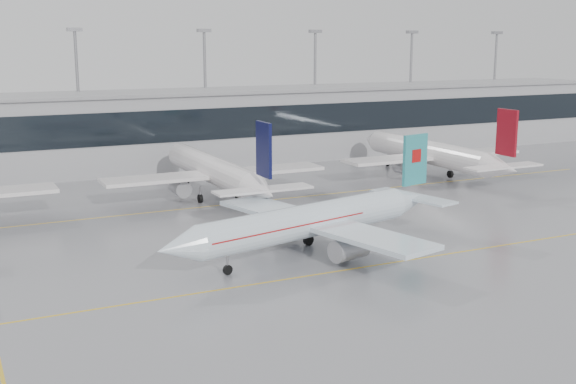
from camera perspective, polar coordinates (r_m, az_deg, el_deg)
name	(u,v)px	position (r m, az deg, el deg)	size (l,w,h in m)	color
ground	(346,270)	(66.10, 4.59, -6.16)	(320.00, 320.00, 0.00)	gray
taxi_line_main	(346,270)	(66.10, 4.59, -6.15)	(120.00, 0.25, 0.01)	gold
taxi_line_north	(226,205)	(92.26, -4.91, -0.99)	(120.00, 0.25, 0.01)	gold
terminal	(155,131)	(121.28, -10.45, 4.79)	(180.00, 15.00, 12.00)	#9D9DA0
terminal_glass	(168,126)	(113.89, -9.44, 5.14)	(180.00, 0.20, 5.00)	black
terminal_roof	(154,93)	(120.70, -10.56, 7.71)	(182.00, 16.00, 0.40)	gray
light_masts	(144,84)	(126.41, -11.32, 8.37)	(156.40, 1.00, 22.60)	gray
air_canada_jet	(317,220)	(70.27, 2.31, -2.23)	(34.08, 27.17, 10.57)	white
parked_jet_c	(216,171)	(94.91, -5.75, 1.63)	(29.64, 36.96, 11.72)	white
parked_jet_d	(432,154)	(111.75, 11.35, 2.99)	(29.64, 36.96, 11.72)	white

